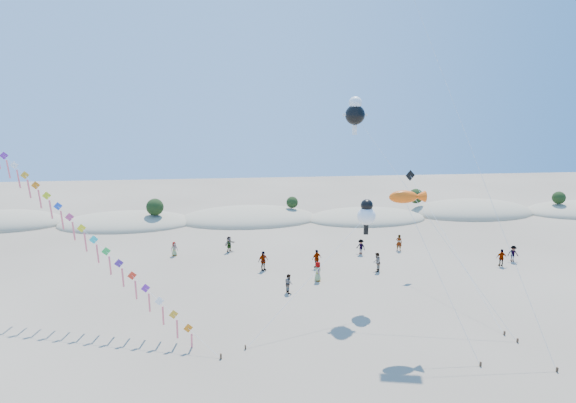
% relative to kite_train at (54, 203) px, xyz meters
% --- Properties ---
extents(dune_ridge, '(145.30, 11.49, 5.57)m').
position_rel_kite_train_xyz_m(dune_ridge, '(16.17, 26.51, -8.40)').
color(dune_ridge, tan).
rests_on(dune_ridge, ground).
extents(kite_train, '(23.71, 16.55, 16.95)m').
position_rel_kite_train_xyz_m(kite_train, '(0.00, 0.00, 0.00)').
color(kite_train, '#3F2D1E').
rests_on(kite_train, ground).
extents(fish_kite, '(4.66, 5.73, 10.18)m').
position_rel_kite_train_xyz_m(fish_kite, '(25.18, -6.15, 1.19)').
color(fish_kite, '#3F2D1E').
rests_on(fish_kite, ground).
extents(cartoon_kite_low, '(10.60, 7.76, 8.46)m').
position_rel_kite_train_xyz_m(cartoon_kite_low, '(23.86, -0.79, -1.24)').
color(cartoon_kite_low, '#3F2D1E').
rests_on(cartoon_kite_low, ground).
extents(cartoon_kite_high, '(10.19, 11.36, 16.39)m').
position_rel_kite_train_xyz_m(cartoon_kite_high, '(23.34, 1.68, 6.56)').
color(cartoon_kite_high, '#3F2D1E').
rests_on(cartoon_kite_high, ground).
extents(dark_kite, '(2.64, 14.61, 9.59)m').
position_rel_kite_train_xyz_m(dark_kite, '(30.62, 2.81, -1.87)').
color(dark_kite, '#3F2D1E').
rests_on(dark_kite, ground).
extents(beachgoers, '(35.36, 12.91, 1.91)m').
position_rel_kite_train_xyz_m(beachgoers, '(23.75, 7.63, -7.65)').
color(beachgoers, slate).
rests_on(beachgoers, ground).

